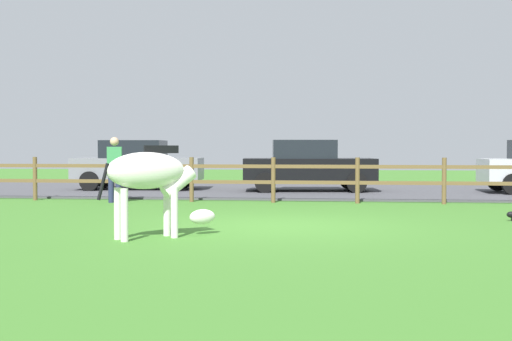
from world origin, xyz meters
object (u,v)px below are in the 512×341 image
(parked_car_grey, at_px, (137,164))
(crow_on_grass, at_px, (512,214))
(parked_car_black, at_px, (307,165))
(zebra, at_px, (151,177))
(visitor_near_fence, at_px, (115,166))

(parked_car_grey, bearing_deg, crow_on_grass, -39.01)
(crow_on_grass, height_order, parked_car_grey, parked_car_grey)
(crow_on_grass, xyz_separation_m, parked_car_black, (-4.16, 7.55, 0.72))
(parked_car_black, bearing_deg, crow_on_grass, -61.13)
(zebra, relative_size, parked_car_grey, 0.39)
(zebra, height_order, visitor_near_fence, visitor_near_fence)
(parked_car_grey, relative_size, visitor_near_fence, 2.52)
(parked_car_grey, distance_m, visitor_near_fence, 4.63)
(zebra, height_order, crow_on_grass, zebra)
(zebra, height_order, parked_car_black, parked_car_black)
(parked_car_grey, xyz_separation_m, visitor_near_fence, (0.79, -4.56, 0.06))
(zebra, xyz_separation_m, parked_car_black, (1.91, 10.69, -0.08))
(parked_car_grey, distance_m, parked_car_black, 5.43)
(crow_on_grass, distance_m, parked_car_black, 8.65)
(zebra, distance_m, parked_car_black, 10.86)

